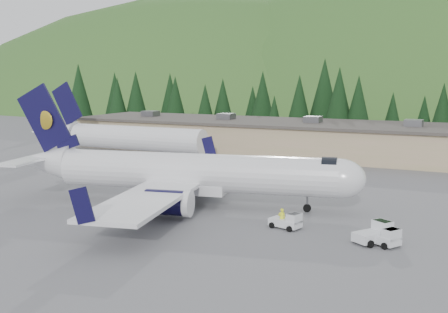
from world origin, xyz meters
TOP-DOWN VIEW (x-y plane):
  - ground at (0.00, 0.00)m, footprint 600.00×600.00m
  - airliner at (-1.01, -0.21)m, footprint 35.09×33.14m
  - second_airliner at (-24.92, 22.00)m, footprint 27.50×11.00m
  - baggage_tug_a at (10.64, -4.04)m, footprint 2.82×2.06m
  - baggage_tug_b at (18.62, -5.29)m, footprint 2.98×2.56m
  - baggage_tug_c at (17.86, -4.76)m, footprint 2.91×3.30m
  - terminal_building at (-5.01, 38.00)m, footprint 71.00×17.00m
  - ramp_worker at (10.11, -4.02)m, footprint 0.72×0.61m
  - tree_line at (-8.12, 59.10)m, footprint 114.42×18.01m

SIDE VIEW (x-z plane):
  - ground at x=0.00m, z-range 0.00..0.00m
  - baggage_tug_a at x=10.64m, z-range -0.07..1.31m
  - baggage_tug_b at x=18.62m, z-range -0.07..1.35m
  - baggage_tug_c at x=17.86m, z-range -0.08..1.50m
  - ramp_worker at x=10.11m, z-range 0.00..1.66m
  - terminal_building at x=-5.01m, z-range -0.43..5.67m
  - airliner at x=-1.01m, z-range -2.73..8.96m
  - second_airliner at x=-24.92m, z-range -1.70..8.35m
  - tree_line at x=-8.12m, z-range 0.17..14.57m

